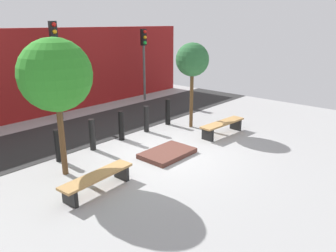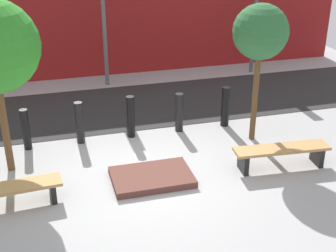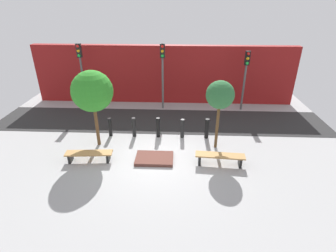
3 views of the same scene
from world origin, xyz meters
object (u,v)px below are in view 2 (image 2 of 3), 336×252
at_px(bollard_far_right, 225,107).
at_px(bollard_far_left, 26,129).
at_px(bench_right, 281,153).
at_px(bollard_right, 179,112).
at_px(bollard_left, 80,123).
at_px(bollard_center, 131,117).
at_px(bench_left, 7,192).
at_px(tree_behind_right_bench, 260,33).
at_px(planter_bed, 152,177).

bearing_deg(bollard_far_right, bollard_far_left, 180.00).
relative_size(bench_right, bollard_far_right, 2.01).
xyz_separation_m(bollard_far_left, bollard_right, (3.53, 0.00, 0.00)).
bearing_deg(bollard_far_left, bollard_right, 0.00).
bearing_deg(bollard_left, bench_right, -30.23).
bearing_deg(bench_right, bollard_center, 144.24).
relative_size(bench_left, bollard_right, 2.04).
relative_size(bollard_far_left, bollard_far_right, 0.94).
xyz_separation_m(tree_behind_right_bench, bollard_center, (-2.70, 0.87, -1.99)).
distance_m(bench_left, bollard_far_left, 2.29).
relative_size(tree_behind_right_bench, bollard_far_left, 3.30).
bearing_deg(bench_left, bollard_left, 51.89).
height_order(bench_right, bollard_far_right, bollard_far_right).
xyz_separation_m(bollard_far_left, bollard_far_right, (4.71, 0.00, 0.03)).
height_order(bollard_left, bollard_center, bollard_center).
height_order(tree_behind_right_bench, bollard_left, tree_behind_right_bench).
bearing_deg(bollard_right, bench_left, -149.77).
bearing_deg(bollard_left, bollard_far_right, 0.00).
xyz_separation_m(bollard_center, bollard_right, (1.18, 0.00, -0.03)).
height_order(bollard_center, bollard_far_right, bollard_center).
distance_m(planter_bed, bollard_right, 2.41).
bearing_deg(bollard_far_left, planter_bed, -41.14).
distance_m(tree_behind_right_bench, bollard_far_left, 5.51).
relative_size(bollard_far_left, bollard_left, 0.96).
bearing_deg(bollard_left, tree_behind_right_bench, -12.62).
bearing_deg(bollard_center, bench_right, -39.94).
height_order(bollard_far_left, bollard_center, bollard_center).
distance_m(bollard_right, bollard_far_right, 1.18).
bearing_deg(bollard_far_left, bollard_far_right, 0.00).
bearing_deg(bench_right, bollard_right, 128.11).
bearing_deg(bollard_far_right, bollard_right, 180.00).
height_order(tree_behind_right_bench, bollard_far_right, tree_behind_right_bench).
relative_size(planter_bed, tree_behind_right_bench, 0.51).
height_order(planter_bed, bollard_right, bollard_right).
xyz_separation_m(planter_bed, bollard_right, (1.18, 2.06, 0.41)).
distance_m(tree_behind_right_bench, bollard_center, 3.46).
distance_m(bollard_far_left, bollard_left, 1.18).
relative_size(bollard_right, bollard_far_right, 0.95).
distance_m(tree_behind_right_bench, bollard_left, 4.45).
xyz_separation_m(bench_left, bollard_right, (3.88, 2.26, 0.17)).
bearing_deg(bench_right, tree_behind_right_bench, 94.18).
bearing_deg(planter_bed, tree_behind_right_bench, 23.83).
xyz_separation_m(bollard_far_left, bollard_center, (2.36, 0.00, 0.03)).
xyz_separation_m(tree_behind_right_bench, bollard_left, (-3.88, 0.87, -2.00)).
bearing_deg(bollard_center, bollard_far_left, 180.00).
relative_size(bollard_left, bollard_far_right, 0.98).
bearing_deg(bollard_left, bollard_center, 0.00).
xyz_separation_m(bench_left, bench_right, (5.39, 0.00, 0.03)).
bearing_deg(bollard_far_right, bollard_left, 180.00).
relative_size(bench_left, bollard_far_left, 2.06).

